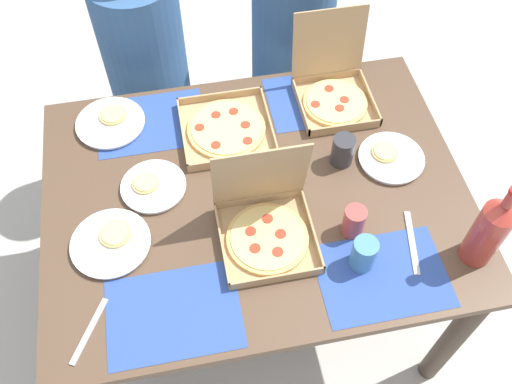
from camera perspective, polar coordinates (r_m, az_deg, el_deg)
name	(u,v)px	position (r m, az deg, el deg)	size (l,w,h in m)	color
ground_plane	(256,294)	(2.39, 0.00, -10.36)	(6.00, 6.00, 0.00)	beige
dining_table	(256,212)	(1.82, 0.00, -2.07)	(1.30, 0.99, 0.75)	#3F3328
placemat_near_left	(174,313)	(1.55, -8.38, -12.11)	(0.36, 0.26, 0.00)	#2D4C9E
placemat_near_right	(382,276)	(1.62, 12.73, -8.30)	(0.36, 0.26, 0.00)	#2D4C9E
placemat_far_left	(151,123)	(1.94, -10.60, 6.96)	(0.36, 0.26, 0.00)	#2D4C9E
placemat_far_right	(319,99)	(1.99, 6.46, 9.43)	(0.36, 0.26, 0.00)	#2D4C9E
pizza_box_corner_left	(266,225)	(1.61, 1.01, -3.36)	(0.27, 0.28, 0.30)	tan
pizza_box_edge_far	(334,90)	(1.97, 7.92, 10.28)	(0.25, 0.28, 0.29)	tan
pizza_box_corner_right	(226,129)	(1.87, -3.02, 6.42)	(0.30, 0.30, 0.04)	tan
plate_far_right	(111,122)	(1.95, -14.56, 6.87)	(0.23, 0.23, 0.03)	white
plate_far_left	(153,186)	(1.76, -10.46, 0.57)	(0.20, 0.20, 0.03)	white
plate_middle	(391,158)	(1.85, 13.53, 3.41)	(0.21, 0.21, 0.03)	white
plate_near_left	(111,243)	(1.68, -14.51, -5.00)	(0.23, 0.23, 0.03)	white
soda_bottle	(489,231)	(1.62, 22.67, -3.64)	(0.09, 0.09, 0.32)	#B2382D
cup_spare	(364,254)	(1.58, 10.89, -6.22)	(0.07, 0.07, 0.11)	teal
cup_dark	(354,221)	(1.64, 9.94, -2.96)	(0.06, 0.06, 0.10)	#BF4742
cup_clear_right	(343,150)	(1.78, 8.82, 4.20)	(0.07, 0.07, 0.10)	#333338
fork_by_far_right	(89,331)	(1.58, -16.61, -13.39)	(0.19, 0.02, 0.01)	#B7B7BC
knife_by_far_left	(412,242)	(1.69, 15.58, -4.95)	(0.21, 0.02, 0.01)	#B7B7BC
diner_left_seat	(150,82)	(2.37, -10.70, 10.95)	(0.32, 0.32, 1.22)	#33598C
diner_right_seat	(290,63)	(2.41, 3.49, 12.99)	(0.32, 0.32, 1.23)	#33598C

